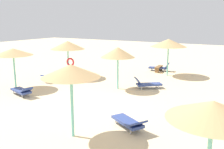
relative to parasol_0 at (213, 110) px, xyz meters
name	(u,v)px	position (x,y,z in m)	size (l,w,h in m)	color
ground_plane	(84,106)	(-7.19, 3.91, -2.30)	(80.00, 80.00, 0.00)	beige
parasol_0	(213,110)	(0.00, 0.00, 0.00)	(2.44, 2.44, 2.57)	#6BC6BC
parasol_1	(169,43)	(-5.90, 13.79, 0.43)	(2.96, 2.96, 3.06)	#6BC6BC
parasol_2	(68,45)	(-12.57, 9.00, 0.29)	(2.73, 2.73, 2.95)	#6BC6BC
parasol_3	(71,71)	(-5.30, 0.70, 0.37)	(2.29, 2.29, 2.94)	#6BC6BC
parasol_4	(13,52)	(-13.39, 4.44, 0.19)	(2.60, 2.60, 2.74)	#6BC6BC
parasol_5	(118,52)	(-7.36, 7.94, 0.18)	(2.28, 2.28, 2.84)	#6BC6BC
lounger_1	(160,67)	(-7.14, 15.31, -1.98)	(1.95, 1.03, 0.80)	#33478C
lounger_2	(52,77)	(-12.76, 7.32, -2.00)	(0.81, 1.96, 0.63)	#33478C
lounger_3	(129,122)	(-3.70, 2.50, -1.99)	(1.98, 1.49, 0.64)	#33478C
lounger_4	(22,91)	(-11.66, 3.51, -1.99)	(2.00, 1.11, 0.67)	#33478C
lounger_5	(147,84)	(-5.68, 9.05, -1.98)	(1.82, 1.69, 0.80)	#33478C
bench_0	(159,68)	(-7.11, 14.97, -1.96)	(0.53, 1.53, 0.49)	brown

